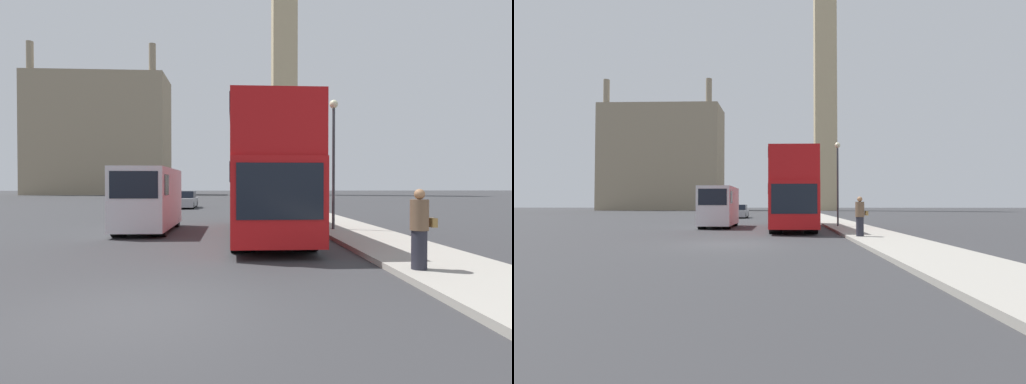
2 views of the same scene
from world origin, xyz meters
TOP-DOWN VIEW (x-y plane):
  - ground_plane at (0.00, 0.00)m, footprint 300.00×300.00m
  - clock_tower at (12.36, 79.56)m, footprint 5.51×5.68m
  - building_block_distant at (-27.97, 83.66)m, footprint 29.30×11.93m
  - red_double_decker_bus at (2.64, 9.38)m, footprint 2.62×10.99m
  - white_van at (-2.21, 11.05)m, footprint 2.10×5.37m
  - pedestrian at (5.52, 2.17)m, footprint 0.55×0.39m
  - street_lamp at (5.68, 10.34)m, footprint 0.36×0.36m
  - parked_sedan at (-2.84, 29.27)m, footprint 1.85×4.78m

SIDE VIEW (x-z plane):
  - ground_plane at x=0.00m, z-range 0.00..0.00m
  - parked_sedan at x=-2.84m, z-range -0.07..1.43m
  - pedestrian at x=5.52m, z-range 0.15..1.92m
  - white_van at x=-2.21m, z-range 0.09..2.82m
  - red_double_decker_bus at x=2.64m, z-range 0.26..4.86m
  - street_lamp at x=5.68m, z-range 1.03..6.50m
  - building_block_distant at x=-27.97m, z-range -2.81..28.85m
  - clock_tower at x=12.36m, z-range 0.87..71.99m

